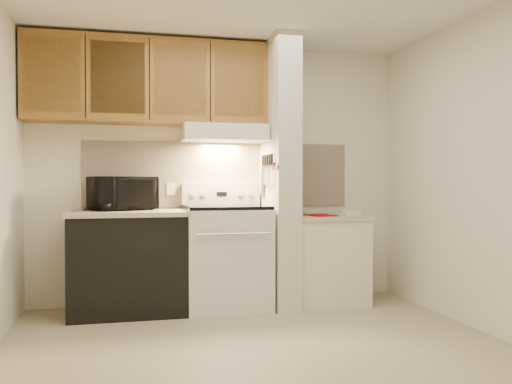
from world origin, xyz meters
name	(u,v)px	position (x,y,z in m)	size (l,w,h in m)	color
floor	(255,345)	(0.00, 0.00, 0.00)	(3.60, 3.60, 0.00)	tan
wall_back	(220,173)	(0.00, 1.50, 1.25)	(3.60, 0.02, 2.50)	#EFE8CE
wall_right	(477,171)	(1.80, 0.00, 1.25)	(0.02, 3.00, 2.50)	#EFE8CE
backsplash	(220,175)	(0.00, 1.49, 1.24)	(2.60, 0.02, 0.63)	#FFEBCB
range_body	(226,258)	(0.00, 1.16, 0.46)	(0.76, 0.65, 0.92)	silver
oven_window	(233,259)	(0.00, 0.84, 0.50)	(0.50, 0.01, 0.30)	black
oven_handle	(234,234)	(0.00, 0.80, 0.72)	(0.02, 0.02, 0.65)	silver
cooktop	(226,207)	(0.00, 1.16, 0.94)	(0.74, 0.64, 0.03)	black
range_backguard	(221,194)	(0.00, 1.44, 1.05)	(0.76, 0.08, 0.20)	silver
range_display	(222,194)	(0.00, 1.40, 1.05)	(0.10, 0.01, 0.04)	black
range_knob_left_outer	(193,194)	(-0.28, 1.40, 1.05)	(0.05, 0.05, 0.02)	silver
range_knob_left_inner	(203,194)	(-0.18, 1.40, 1.05)	(0.05, 0.05, 0.02)	silver
range_knob_right_inner	(240,194)	(0.18, 1.40, 1.05)	(0.05, 0.05, 0.02)	silver
range_knob_right_outer	(250,194)	(0.28, 1.40, 1.05)	(0.05, 0.05, 0.02)	silver
dishwasher_front	(128,264)	(-0.88, 1.17, 0.43)	(1.00, 0.63, 0.87)	black
left_countertop	(128,213)	(-0.88, 1.17, 0.89)	(1.04, 0.67, 0.04)	#C1B19D
spoon_rest	(95,209)	(-1.18, 1.36, 0.92)	(0.20, 0.06, 0.01)	black
teal_jar	(134,204)	(-0.83, 1.39, 0.96)	(0.09, 0.09, 0.10)	#1F5B54
outlet	(171,189)	(-0.48, 1.48, 1.10)	(0.08, 0.01, 0.12)	silver
microwave	(122,193)	(-0.93, 1.31, 1.06)	(0.55, 0.37, 0.30)	black
partition_pillar	(280,173)	(0.51, 1.15, 1.25)	(0.22, 0.70, 2.50)	beige
pillar_trim	(268,168)	(0.39, 1.15, 1.30)	(0.01, 0.70, 0.04)	olive
knife_strip	(269,165)	(0.39, 1.10, 1.32)	(0.02, 0.42, 0.04)	black
knife_blade_a	(272,176)	(0.38, 0.94, 1.22)	(0.01, 0.04, 0.16)	silver
knife_handle_a	(272,159)	(0.38, 0.94, 1.37)	(0.02, 0.02, 0.10)	black
knife_blade_b	(269,177)	(0.38, 1.03, 1.21)	(0.01, 0.04, 0.18)	silver
knife_handle_b	(270,160)	(0.38, 1.01, 1.37)	(0.02, 0.02, 0.10)	black
knife_blade_c	(267,178)	(0.38, 1.11, 1.20)	(0.01, 0.04, 0.20)	silver
knife_handle_c	(267,160)	(0.38, 1.09, 1.37)	(0.02, 0.02, 0.10)	black
knife_blade_d	(265,176)	(0.38, 1.18, 1.22)	(0.01, 0.04, 0.16)	silver
knife_handle_d	(265,160)	(0.38, 1.18, 1.37)	(0.02, 0.02, 0.10)	black
knife_blade_e	(263,177)	(0.38, 1.26, 1.21)	(0.01, 0.04, 0.18)	silver
knife_handle_e	(263,161)	(0.38, 1.27, 1.37)	(0.02, 0.02, 0.10)	black
oven_mitt	(262,181)	(0.38, 1.32, 1.17)	(0.03, 0.10, 0.25)	slate
right_cab_base	(326,261)	(0.97, 1.15, 0.40)	(0.70, 0.60, 0.81)	silver
right_countertop	(326,217)	(0.97, 1.15, 0.83)	(0.74, 0.64, 0.04)	#C1B19D
red_folder	(320,215)	(0.87, 1.02, 0.85)	(0.21, 0.29, 0.01)	#930603
white_box	(351,213)	(1.19, 1.05, 0.87)	(0.16, 0.11, 0.04)	white
range_hood	(224,133)	(0.00, 1.28, 1.62)	(0.78, 0.44, 0.15)	silver
hood_lip	(228,136)	(0.00, 1.07, 1.58)	(0.78, 0.04, 0.06)	silver
upper_cabinets	(149,82)	(-0.69, 1.32, 2.08)	(2.18, 0.33, 0.77)	olive
cab_door_a	(52,74)	(-1.51, 1.17, 2.08)	(0.46, 0.01, 0.63)	olive
cab_gap_a	(85,76)	(-1.23, 1.16, 2.08)	(0.01, 0.01, 0.73)	black
cab_door_b	(118,77)	(-0.96, 1.17, 2.08)	(0.46, 0.01, 0.63)	olive
cab_gap_b	(149,79)	(-0.69, 1.16, 2.08)	(0.01, 0.01, 0.73)	black
cab_door_c	(180,80)	(-0.42, 1.17, 2.08)	(0.46, 0.01, 0.63)	olive
cab_gap_c	(210,81)	(-0.14, 1.16, 2.08)	(0.01, 0.01, 0.73)	black
cab_door_d	(240,83)	(0.13, 1.17, 2.08)	(0.46, 0.01, 0.63)	olive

